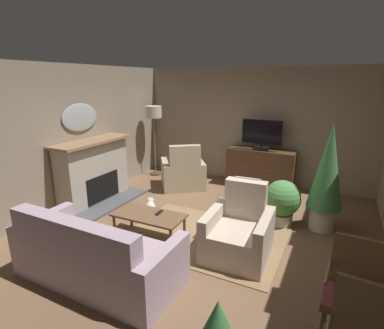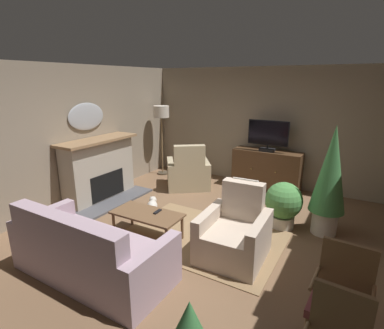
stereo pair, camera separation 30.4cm
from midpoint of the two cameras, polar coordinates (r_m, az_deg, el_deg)
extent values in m
cube|color=brown|center=(4.96, -0.62, -13.01)|extent=(5.98, 6.35, 0.04)
cube|color=gray|center=(7.14, 10.30, 7.23)|extent=(5.98, 0.10, 2.67)
cube|color=gray|center=(6.20, -23.85, 4.84)|extent=(0.10, 6.35, 2.67)
cube|color=#8E704C|center=(4.81, 0.48, -13.64)|extent=(2.39, 1.69, 0.01)
cube|color=#4C4C51|center=(6.21, -16.39, -7.09)|extent=(0.50, 1.73, 0.04)
cube|color=#ADA393|center=(6.30, -19.60, -1.39)|extent=(0.44, 1.53, 1.21)
cube|color=black|center=(6.26, -18.22, -4.10)|extent=(0.10, 0.86, 0.52)
cube|color=#93704C|center=(6.13, -19.88, 4.19)|extent=(0.56, 1.69, 0.05)
ellipsoid|color=#B2B7BF|center=(6.25, -21.93, 8.34)|extent=(0.06, 0.86, 0.54)
cube|color=#352315|center=(7.04, 11.48, -3.91)|extent=(1.43, 0.38, 0.06)
cube|color=#4C331E|center=(6.92, 11.66, -0.74)|extent=(1.49, 0.44, 0.87)
sphere|color=tan|center=(6.76, 8.96, -0.61)|extent=(0.03, 0.03, 0.03)
sphere|color=tan|center=(6.62, 13.36, -1.20)|extent=(0.03, 0.03, 0.03)
cube|color=black|center=(6.75, 11.77, 2.94)|extent=(0.32, 0.20, 0.06)
cylinder|color=black|center=(6.74, 11.80, 3.52)|extent=(0.04, 0.04, 0.08)
cube|color=black|center=(6.68, 11.95, 6.09)|extent=(0.88, 0.05, 0.53)
cube|color=black|center=(6.65, 11.88, 6.05)|extent=(0.84, 0.01, 0.49)
cube|color=brown|center=(4.66, -10.16, -9.52)|extent=(1.11, 0.55, 0.03)
cylinder|color=brown|center=(4.67, -3.36, -12.06)|extent=(0.04, 0.04, 0.38)
cylinder|color=brown|center=(5.18, -13.22, -9.53)|extent=(0.04, 0.04, 0.38)
cylinder|color=brown|center=(4.35, -6.16, -14.39)|extent=(0.04, 0.04, 0.38)
cylinder|color=brown|center=(4.89, -16.38, -11.34)|extent=(0.04, 0.04, 0.38)
cube|color=black|center=(4.65, -8.17, -9.10)|extent=(0.06, 0.17, 0.02)
cube|color=#AD93A3|center=(4.06, -19.42, -17.20)|extent=(1.74, 0.91, 0.43)
cube|color=#AD93A3|center=(3.64, -24.20, -13.33)|extent=(1.74, 0.20, 0.50)
cube|color=#AD93A3|center=(4.67, -27.84, -12.10)|extent=(0.15, 0.91, 0.65)
cube|color=#AD93A3|center=(3.47, -7.90, -20.44)|extent=(0.15, 0.91, 0.65)
cube|color=#A84C51|center=(3.57, -17.05, -15.59)|extent=(0.37, 0.16, 0.36)
cube|color=tan|center=(6.87, -3.05, -2.58)|extent=(1.06, 1.11, 0.41)
cube|color=tan|center=(6.38, -2.73, 0.87)|extent=(0.64, 0.54, 0.63)
cube|color=tan|center=(6.80, -6.38, -1.95)|extent=(0.63, 0.79, 0.61)
cube|color=tan|center=(6.89, 0.22, -1.61)|extent=(0.63, 0.79, 0.61)
cube|color=#C6B29E|center=(4.27, 6.59, -14.51)|extent=(0.63, 0.93, 0.44)
cube|color=#C6B29E|center=(4.36, 8.26, -6.55)|extent=(0.59, 0.21, 0.56)
cube|color=#C6B29E|center=(4.15, 11.49, -14.15)|extent=(0.17, 0.91, 0.64)
cube|color=#C6B29E|center=(4.33, 2.01, -12.47)|extent=(0.17, 0.91, 0.64)
cube|color=white|center=(4.36, 8.61, -4.04)|extent=(0.37, 0.04, 0.24)
cube|color=brown|center=(2.61, 26.52, -24.66)|extent=(0.39, 0.07, 0.59)
cube|color=brown|center=(3.22, 25.77, -22.67)|extent=(0.52, 0.47, 0.08)
cube|color=brown|center=(3.23, 26.71, -16.73)|extent=(0.45, 0.07, 0.55)
cylinder|color=brown|center=(3.23, 20.57, -27.46)|extent=(0.04, 0.04, 0.41)
cylinder|color=brown|center=(3.52, 21.78, -23.43)|extent=(0.04, 0.04, 0.41)
cylinder|color=brown|center=(3.52, 29.37, -24.49)|extent=(0.04, 0.04, 0.41)
cylinder|color=brown|center=(3.10, 21.92, -18.77)|extent=(0.05, 0.35, 0.03)
cylinder|color=beige|center=(5.34, 22.04, -9.45)|extent=(0.38, 0.38, 0.39)
cone|color=#3D7F42|center=(5.05, 23.06, -0.38)|extent=(0.54, 0.54, 1.36)
cylinder|color=beige|center=(5.34, 14.97, -9.94)|extent=(0.39, 0.39, 0.20)
sphere|color=#4C8E47|center=(5.19, 15.26, -6.25)|extent=(0.61, 0.61, 0.61)
ellipsoid|color=beige|center=(5.67, -9.52, -8.05)|extent=(0.35, 0.38, 0.19)
sphere|color=beige|center=(5.86, -9.47, -6.94)|extent=(0.14, 0.14, 0.14)
cone|color=beige|center=(5.83, -9.88, -6.34)|extent=(0.04, 0.04, 0.04)
cone|color=beige|center=(5.83, -9.12, -6.32)|extent=(0.04, 0.04, 0.04)
cylinder|color=beige|center=(5.45, -10.02, -9.56)|extent=(0.15, 0.20, 0.07)
cylinder|color=#4C4233|center=(7.85, -8.04, -1.73)|extent=(0.29, 0.29, 0.04)
cylinder|color=olive|center=(7.67, -8.24, 3.38)|extent=(0.03, 0.03, 1.47)
cylinder|color=beige|center=(7.53, -8.51, 9.92)|extent=(0.39, 0.39, 0.28)
camera|label=1|loc=(0.15, -91.79, -0.51)|focal=27.91mm
camera|label=2|loc=(0.15, 88.21, 0.51)|focal=27.91mm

